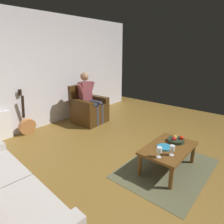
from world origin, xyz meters
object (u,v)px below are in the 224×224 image
at_px(person_seated, 89,96).
at_px(wine_glass_far, 172,149).
at_px(coffee_table, 168,150).
at_px(guitar, 27,125).
at_px(wine_glass_near, 159,150).
at_px(armchair, 89,109).
at_px(fruit_bowl, 176,140).
at_px(decorative_dish, 164,147).

xyz_separation_m(person_seated, wine_glass_far, (0.89, 2.66, -0.21)).
relative_size(coffee_table, guitar, 0.94).
distance_m(wine_glass_near, wine_glass_far, 0.21).
height_order(coffee_table, wine_glass_near, wine_glass_near).
relative_size(armchair, guitar, 0.95).
bearing_deg(fruit_bowl, decorative_dish, -9.04).
xyz_separation_m(guitar, decorative_dish, (-0.71, 3.02, 0.18)).
height_order(person_seated, decorative_dish, person_seated).
xyz_separation_m(coffee_table, fruit_bowl, (-0.25, 0.01, 0.09)).
bearing_deg(wine_glass_far, decorative_dish, -127.82).
height_order(armchair, coffee_table, armchair).
distance_m(armchair, wine_glass_far, 2.84).
bearing_deg(person_seated, guitar, -22.97).
bearing_deg(wine_glass_near, armchair, -112.38).
bearing_deg(person_seated, decorative_dish, 70.25).
xyz_separation_m(person_seated, guitar, (1.46, -0.53, -0.48)).
height_order(wine_glass_near, fruit_bowl, wine_glass_near).
relative_size(armchair, wine_glass_near, 6.27).
height_order(armchair, wine_glass_far, armchair).
bearing_deg(person_seated, wine_glass_far, 68.61).
xyz_separation_m(armchair, person_seated, (-0.00, 0.03, 0.36)).
height_order(guitar, wine_glass_far, guitar).
distance_m(person_seated, fruit_bowl, 2.59).
height_order(fruit_bowl, decorative_dish, fruit_bowl).
bearing_deg(wine_glass_near, wine_glass_far, 145.78).
bearing_deg(decorative_dish, wine_glass_near, 10.83).
bearing_deg(guitar, coffee_table, 104.32).
bearing_deg(coffee_table, decorative_dish, -27.52).
xyz_separation_m(person_seated, coffee_table, (0.68, 2.52, -0.37)).
bearing_deg(person_seated, wine_glass_near, 64.42).
distance_m(guitar, wine_glass_near, 3.11).
bearing_deg(decorative_dish, person_seated, -106.84).
distance_m(guitar, wine_glass_far, 3.26).
bearing_deg(coffee_table, person_seated, -105.06).
xyz_separation_m(guitar, wine_glass_far, (-0.57, 3.19, 0.27)).
height_order(person_seated, wine_glass_far, person_seated).
xyz_separation_m(coffee_table, wine_glass_near, (0.38, 0.02, 0.16)).
height_order(coffee_table, guitar, guitar).
bearing_deg(coffee_table, wine_glass_near, 3.15).
relative_size(armchair, person_seated, 0.75).
height_order(guitar, decorative_dish, guitar).
height_order(wine_glass_near, wine_glass_far, wine_glass_near).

